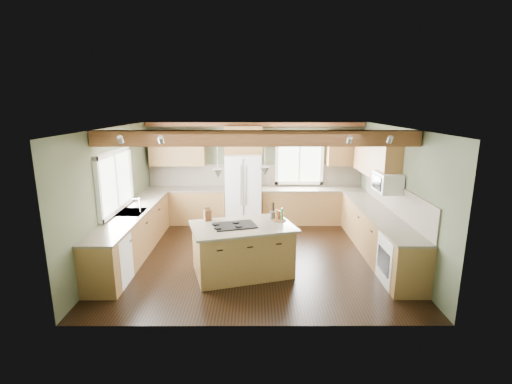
{
  "coord_description": "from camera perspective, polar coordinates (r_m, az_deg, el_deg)",
  "views": [
    {
      "loc": [
        0.0,
        -7.12,
        3.03
      ],
      "look_at": [
        0.01,
        0.3,
        1.27
      ],
      "focal_mm": 26.0,
      "sensor_mm": 36.0,
      "label": 1
    }
  ],
  "objects": [
    {
      "name": "backsplash_right",
      "position": [
        7.91,
        20.52,
        -0.84
      ],
      "size": [
        0.03,
        3.7,
        0.58
      ],
      "primitive_type": "cube",
      "color": "brown",
      "rests_on": "wall_right"
    },
    {
      "name": "pendant_left",
      "position": [
        6.35,
        -5.89,
        2.81
      ],
      "size": [
        0.18,
        0.18,
        0.16
      ],
      "primitive_type": "cone",
      "rotation": [
        3.14,
        0.0,
        0.0
      ],
      "color": "#B2B2B7",
      "rests_on": "ceiling"
    },
    {
      "name": "base_cab_back_right",
      "position": [
        9.79,
        8.66,
        -2.17
      ],
      "size": [
        2.62,
        0.6,
        0.88
      ],
      "primitive_type": "cube",
      "color": "brown",
      "rests_on": "floor"
    },
    {
      "name": "base_cab_right",
      "position": [
        8.03,
        18.15,
        -6.19
      ],
      "size": [
        0.6,
        3.7,
        0.88
      ],
      "primitive_type": "cube",
      "color": "brown",
      "rests_on": "floor"
    },
    {
      "name": "window_left",
      "position": [
        7.84,
        -20.9,
        1.55
      ],
      "size": [
        0.04,
        1.6,
        1.05
      ],
      "primitive_type": "cube",
      "color": "white",
      "rests_on": "wall_left"
    },
    {
      "name": "ceiling_beam",
      "position": [
        6.35,
        -0.12,
        8.26
      ],
      "size": [
        5.55,
        0.26,
        0.26
      ],
      "primitive_type": "cube",
      "color": "#562A18",
      "rests_on": "ceiling"
    },
    {
      "name": "base_cab_back_left",
      "position": [
        9.84,
        -10.59,
        -2.16
      ],
      "size": [
        2.02,
        0.6,
        0.88
      ],
      "primitive_type": "cube",
      "color": "brown",
      "rests_on": "floor"
    },
    {
      "name": "faucet",
      "position": [
        7.8,
        -17.43,
        -2.01
      ],
      "size": [
        0.02,
        0.02,
        0.28
      ],
      "primitive_type": "cylinder",
      "color": "#B2B2B7",
      "rests_on": "sink"
    },
    {
      "name": "wall_left",
      "position": [
        7.85,
        -21.01,
        -0.31
      ],
      "size": [
        0.0,
        5.0,
        5.0
      ],
      "primitive_type": "plane",
      "rotation": [
        1.57,
        0.0,
        1.57
      ],
      "color": "#495039",
      "rests_on": "ground"
    },
    {
      "name": "bottle_tray",
      "position": [
        6.91,
        3.66,
        -3.48
      ],
      "size": [
        0.26,
        0.26,
        0.23
      ],
      "primitive_type": null,
      "rotation": [
        0.0,
        0.0,
        -0.06
      ],
      "color": "brown",
      "rests_on": "island_top"
    },
    {
      "name": "island_top",
      "position": [
        6.68,
        -2.12,
        -5.29
      ],
      "size": [
        2.04,
        1.59,
        0.04
      ],
      "primitive_type": "cube",
      "rotation": [
        0.0,
        0.0,
        0.28
      ],
      "color": "brown",
      "rests_on": "island"
    },
    {
      "name": "microwave",
      "position": [
        7.67,
        19.54,
        1.43
      ],
      "size": [
        0.4,
        0.7,
        0.38
      ],
      "primitive_type": "cube",
      "color": "white",
      "rests_on": "wall_right"
    },
    {
      "name": "upper_cab_back_corner",
      "position": [
        9.78,
        13.58,
        6.62
      ],
      "size": [
        0.9,
        0.35,
        0.9
      ],
      "primitive_type": "cube",
      "color": "brown",
      "rests_on": "wall_back"
    },
    {
      "name": "pendant_right",
      "position": [
        6.55,
        1.38,
        3.2
      ],
      "size": [
        0.18,
        0.18,
        0.16
      ],
      "primitive_type": "cone",
      "rotation": [
        3.14,
        0.0,
        0.0
      ],
      "color": "#B2B2B7",
      "rests_on": "ceiling"
    },
    {
      "name": "wall_right",
      "position": [
        7.85,
        20.8,
        -0.3
      ],
      "size": [
        0.0,
        5.0,
        5.0
      ],
      "primitive_type": "plane",
      "rotation": [
        1.57,
        0.0,
        -1.57
      ],
      "color": "#495039",
      "rests_on": "ground"
    },
    {
      "name": "sink",
      "position": [
        7.89,
        -18.61,
        -3.02
      ],
      "size": [
        0.5,
        0.65,
        0.03
      ],
      "primitive_type": "cube",
      "color": "#262628",
      "rests_on": "counter_left"
    },
    {
      "name": "island",
      "position": [
        6.84,
        -2.09,
        -8.94
      ],
      "size": [
        1.9,
        1.46,
        0.88
      ],
      "primitive_type": "cube",
      "rotation": [
        0.0,
        0.0,
        0.28
      ],
      "color": "brown",
      "rests_on": "floor"
    },
    {
      "name": "upper_cab_back_left",
      "position": [
        9.72,
        -12.01,
        6.66
      ],
      "size": [
        1.4,
        0.35,
        0.9
      ],
      "primitive_type": "cube",
      "color": "brown",
      "rests_on": "wall_back"
    },
    {
      "name": "base_cab_left",
      "position": [
        8.03,
        -18.36,
        -6.21
      ],
      "size": [
        0.6,
        3.7,
        0.88
      ],
      "primitive_type": "cube",
      "color": "brown",
      "rests_on": "floor"
    },
    {
      "name": "ceiling",
      "position": [
        7.14,
        -0.11,
        9.87
      ],
      "size": [
        5.6,
        5.6,
        0.0
      ],
      "primitive_type": "plane",
      "rotation": [
        3.14,
        0.0,
        0.0
      ],
      "color": "silver",
      "rests_on": "wall_back"
    },
    {
      "name": "counter_back_left",
      "position": [
        9.73,
        -10.7,
        0.45
      ],
      "size": [
        2.06,
        0.64,
        0.04
      ],
      "primitive_type": "cube",
      "color": "brown",
      "rests_on": "base_cab_back_left"
    },
    {
      "name": "utensil_crock",
      "position": [
        7.02,
        2.63,
        -3.55
      ],
      "size": [
        0.14,
        0.14,
        0.14
      ],
      "primitive_type": "cylinder",
      "rotation": [
        0.0,
        0.0,
        0.42
      ],
      "color": "#3B322F",
      "rests_on": "island_top"
    },
    {
      "name": "dishwasher",
      "position": [
        6.89,
        -21.62,
        -9.84
      ],
      "size": [
        0.6,
        0.6,
        0.84
      ],
      "primitive_type": "cube",
      "color": "white",
      "rests_on": "floor"
    },
    {
      "name": "oven",
      "position": [
        6.89,
        21.41,
        -9.82
      ],
      "size": [
        0.6,
        0.72,
        0.84
      ],
      "primitive_type": "cube",
      "color": "white",
      "rests_on": "floor"
    },
    {
      "name": "upper_cab_over_fridge",
      "position": [
        9.49,
        -1.94,
        8.0
      ],
      "size": [
        0.96,
        0.35,
        0.7
      ],
      "primitive_type": "cube",
      "color": "brown",
      "rests_on": "wall_back"
    },
    {
      "name": "backsplash_back",
      "position": [
        9.78,
        -0.11,
        2.6
      ],
      "size": [
        5.58,
        0.03,
        0.58
      ],
      "primitive_type": "cube",
      "color": "brown",
      "rests_on": "wall_back"
    },
    {
      "name": "floor",
      "position": [
        7.74,
        -0.1,
        -9.72
      ],
      "size": [
        5.6,
        5.6,
        0.0
      ],
      "primitive_type": "plane",
      "color": "black",
      "rests_on": "ground"
    },
    {
      "name": "knife_block",
      "position": [
        6.96,
        -7.47,
        -3.55
      ],
      "size": [
        0.15,
        0.14,
        0.21
      ],
      "primitive_type": "cube",
      "rotation": [
        0.0,
        0.0,
        0.47
      ],
      "color": "brown",
      "rests_on": "island_top"
    },
    {
      "name": "upper_cab_right",
      "position": [
        8.51,
        17.94,
        5.39
      ],
      "size": [
        0.35,
        2.2,
        0.9
      ],
      "primitive_type": "cube",
      "color": "brown",
      "rests_on": "wall_right"
    },
    {
      "name": "window_back",
      "position": [
        9.79,
        6.66,
        4.54
      ],
      "size": [
        1.1,
        0.04,
        1.0
      ],
      "primitive_type": "cube",
      "color": "white",
      "rests_on": "wall_back"
    },
    {
      "name": "counter_right",
      "position": [
        7.89,
        18.39,
        -3.04
      ],
      "size": [
        0.64,
        3.74,
        0.04
      ],
      "primitive_type": "cube",
      "color": "brown",
      "rests_on": "base_cab_right"
    },
    {
      "name": "soffit_trim",
      "position": [
        9.54,
        -0.11,
        10.38
      ],
      "size": [
        5.55,
        0.2,
        0.1
      ],
      "primitive_type": "cube",
      "color": "#562A18",
      "rests_on": "ceiling"
    },
    {
      "name": "counter_left",
      "position": [
        7.89,
        -18.6,
        -3.05
      ],
      "size": [
        0.64,
        3.74,
        0.04
      ],
      "primitive_type": "cube",
      "color": "brown",
      "rests_on": "base_cab_left"
    },
    {
      "name": "counter_back_right",
      "position": [
        9.68,
        8.75,
        0.46
      ],
      "size": [
        2.66,
        0.64,
        0.04
      ],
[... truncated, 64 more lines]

